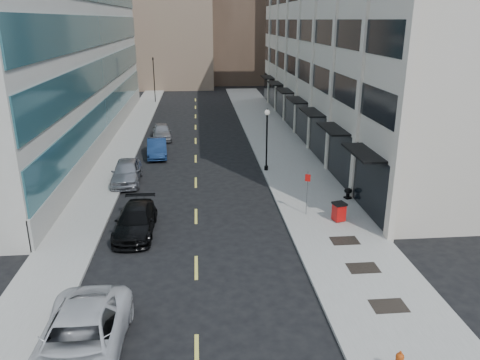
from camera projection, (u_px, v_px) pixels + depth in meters
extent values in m
plane|color=black|center=(196.00, 291.00, 19.79)|extent=(160.00, 160.00, 0.00)
cube|color=gray|center=(285.00, 156.00, 39.24)|extent=(5.00, 80.00, 0.15)
cube|color=gray|center=(116.00, 160.00, 38.04)|extent=(3.00, 80.00, 0.15)
cube|color=beige|center=(375.00, 41.00, 43.75)|extent=(14.00, 46.00, 18.00)
cube|color=black|center=(298.00, 116.00, 45.43)|extent=(0.18, 46.00, 3.60)
cube|color=black|center=(300.00, 69.00, 43.96)|extent=(0.12, 46.00, 1.80)
cube|color=black|center=(302.00, 30.00, 42.83)|extent=(0.12, 46.00, 1.80)
cube|color=beige|center=(408.00, 63.00, 21.49)|extent=(0.35, 0.60, 18.00)
cube|color=beige|center=(364.00, 54.00, 27.14)|extent=(0.35, 0.60, 18.00)
cube|color=beige|center=(335.00, 48.00, 32.79)|extent=(0.35, 0.60, 18.00)
cube|color=beige|center=(314.00, 44.00, 38.44)|extent=(0.35, 0.60, 18.00)
cube|color=beige|center=(299.00, 41.00, 44.09)|extent=(0.35, 0.60, 18.00)
cube|color=beige|center=(287.00, 38.00, 49.74)|extent=(0.35, 0.60, 18.00)
cube|color=beige|center=(278.00, 36.00, 55.39)|extent=(0.35, 0.60, 18.00)
cube|color=beige|center=(270.00, 35.00, 61.04)|extent=(0.35, 0.60, 18.00)
cube|color=black|center=(363.00, 153.00, 25.92)|extent=(1.30, 4.00, 0.12)
cube|color=black|center=(333.00, 129.00, 31.57)|extent=(1.30, 4.00, 0.12)
cube|color=black|center=(312.00, 112.00, 37.22)|extent=(1.30, 4.00, 0.12)
cube|color=black|center=(297.00, 100.00, 42.87)|extent=(1.30, 4.00, 0.12)
cube|color=black|center=(285.00, 91.00, 48.52)|extent=(1.30, 4.00, 0.12)
cube|color=black|center=(275.00, 83.00, 54.17)|extent=(1.30, 4.00, 0.12)
cube|color=black|center=(268.00, 77.00, 59.82)|extent=(1.30, 4.00, 0.12)
cube|color=beige|center=(7.00, 30.00, 40.59)|extent=(16.00, 46.00, 20.00)
cube|color=gray|center=(111.00, 131.00, 44.24)|extent=(0.20, 46.00, 1.80)
cube|color=#2C5E67|center=(109.00, 109.00, 43.56)|extent=(0.14, 45.60, 2.40)
cube|color=#2C5E67|center=(105.00, 71.00, 42.42)|extent=(0.14, 45.60, 2.40)
cube|color=#2C5E67|center=(102.00, 30.00, 41.28)|extent=(0.14, 45.60, 2.40)
cube|color=#7C6951|center=(169.00, 0.00, 78.94)|extent=(14.00, 18.00, 28.00)
cube|color=#7C6951|center=(119.00, 19.00, 88.47)|extent=(12.00, 14.00, 22.00)
cube|color=beige|center=(299.00, 25.00, 80.24)|extent=(10.00, 14.00, 20.00)
cube|color=black|center=(389.00, 306.00, 18.51)|extent=(1.40, 1.00, 0.01)
cube|color=black|center=(363.00, 268.00, 21.33)|extent=(1.40, 1.00, 0.01)
cube|color=black|center=(345.00, 241.00, 23.97)|extent=(1.40, 1.00, 0.01)
cube|color=#D8CC4C|center=(197.00, 355.00, 16.02)|extent=(0.15, 2.20, 0.01)
cube|color=#D8CC4C|center=(196.00, 267.00, 21.67)|extent=(0.15, 2.20, 0.01)
cube|color=#D8CC4C|center=(196.00, 216.00, 27.32)|extent=(0.15, 2.20, 0.01)
cube|color=#D8CC4C|center=(196.00, 182.00, 32.97)|extent=(0.15, 2.20, 0.01)
cube|color=#D8CC4C|center=(196.00, 159.00, 38.62)|extent=(0.15, 2.20, 0.01)
cube|color=#D8CC4C|center=(196.00, 141.00, 44.27)|extent=(0.15, 2.20, 0.01)
cube|color=#D8CC4C|center=(196.00, 127.00, 49.92)|extent=(0.15, 2.20, 0.01)
cube|color=#D8CC4C|center=(195.00, 116.00, 55.57)|extent=(0.15, 2.20, 0.01)
cube|color=#D8CC4C|center=(195.00, 107.00, 61.22)|extent=(0.15, 2.20, 0.01)
cube|color=#D8CC4C|center=(195.00, 100.00, 66.88)|extent=(0.15, 2.20, 0.01)
cylinder|color=black|center=(154.00, 81.00, 63.55)|extent=(0.12, 0.12, 6.00)
imported|color=black|center=(153.00, 58.00, 62.57)|extent=(0.66, 0.66, 1.98)
imported|color=silver|center=(80.00, 341.00, 15.42)|extent=(2.84, 6.09, 1.69)
imported|color=black|center=(136.00, 221.00, 24.93)|extent=(2.08, 4.96, 1.43)
imported|color=gray|center=(127.00, 172.00, 32.67)|extent=(2.11, 4.86, 1.63)
imported|color=navy|center=(157.00, 148.00, 39.05)|extent=(1.92, 4.60, 1.48)
imported|color=gray|center=(162.00, 132.00, 44.70)|extent=(2.15, 4.53, 1.50)
sphere|color=#BA410D|center=(400.00, 357.00, 14.70)|extent=(0.27, 0.27, 0.27)
cylinder|color=#BA410D|center=(400.00, 353.00, 14.66)|extent=(0.08, 0.08, 0.11)
cube|color=#B20D0B|center=(339.00, 212.00, 26.18)|extent=(0.72, 0.72, 0.95)
cube|color=black|center=(339.00, 204.00, 26.01)|extent=(0.82, 0.82, 0.11)
cylinder|color=black|center=(334.00, 217.00, 26.59)|extent=(0.06, 0.21, 0.21)
cylinder|color=black|center=(340.00, 217.00, 26.63)|extent=(0.06, 0.21, 0.21)
cylinder|color=black|center=(266.00, 168.00, 35.21)|extent=(0.28, 0.28, 0.32)
cylinder|color=black|center=(267.00, 141.00, 34.54)|extent=(0.12, 0.12, 4.07)
sphere|color=silver|center=(267.00, 112.00, 33.84)|extent=(0.39, 0.39, 0.39)
cone|color=black|center=(267.00, 109.00, 33.77)|extent=(0.11, 0.11, 0.16)
cylinder|color=slate|center=(307.00, 193.00, 26.83)|extent=(0.05, 0.05, 2.62)
cube|color=#B20F0B|center=(308.00, 178.00, 26.51)|extent=(0.29, 0.15, 0.41)
cube|color=black|center=(348.00, 198.00, 29.63)|extent=(0.48, 0.48, 0.11)
cylinder|color=black|center=(348.00, 194.00, 29.57)|extent=(0.23, 0.23, 0.35)
ellipsoid|color=black|center=(348.00, 191.00, 29.49)|extent=(0.49, 0.49, 0.35)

